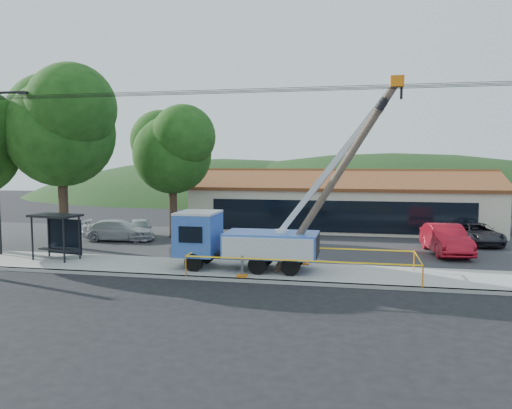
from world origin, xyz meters
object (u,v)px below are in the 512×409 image
object	(u,v)px
car_dark	(477,246)
car_silver	(140,240)
car_white	(119,242)
car_red	(445,256)
leaning_pole	(341,170)
bus_shelter	(58,226)
utility_truck	(243,238)

from	to	relation	value
car_dark	car_silver	bearing A→B (deg)	177.33
car_white	car_red	bearing A→B (deg)	-97.44
leaning_pole	car_red	world-z (taller)	leaning_pole
car_red	car_white	bearing A→B (deg)	171.10
leaning_pole	bus_shelter	distance (m)	14.88
leaning_pole	car_white	xyz separation A→B (m)	(-14.44, 7.17, -4.86)
leaning_pole	car_red	size ratio (longest dim) A/B	1.74
utility_truck	leaning_pole	bearing A→B (deg)	-3.08
utility_truck	leaning_pole	xyz separation A→B (m)	(4.53, -0.24, 3.25)
utility_truck	car_silver	distance (m)	12.00
car_red	car_white	world-z (taller)	car_red
car_dark	utility_truck	bearing A→B (deg)	-149.92
car_silver	leaning_pole	bearing A→B (deg)	-56.37
leaning_pole	car_silver	distance (m)	16.43
car_red	car_dark	bearing A→B (deg)	50.29
car_silver	utility_truck	bearing A→B (deg)	-66.77
car_silver	car_white	bearing A→B (deg)	-161.14
car_silver	car_white	world-z (taller)	car_white
utility_truck	bus_shelter	size ratio (longest dim) A/B	3.92
bus_shelter	car_red	size ratio (longest dim) A/B	0.53
utility_truck	car_silver	size ratio (longest dim) A/B	2.65
car_silver	car_red	bearing A→B (deg)	-30.20
leaning_pole	bus_shelter	bearing A→B (deg)	177.36
car_red	car_dark	world-z (taller)	car_red
leaning_pole	car_silver	size ratio (longest dim) A/B	2.21
bus_shelter	car_silver	xyz separation A→B (m)	(1.15, 7.49, -1.87)
utility_truck	car_white	bearing A→B (deg)	145.05
car_white	car_silver	bearing A→B (deg)	-51.46
car_white	car_dark	bearing A→B (deg)	-87.39
bus_shelter	car_silver	size ratio (longest dim) A/B	0.68
bus_shelter	car_dark	distance (m)	24.75
leaning_pole	car_dark	distance (m)	14.03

